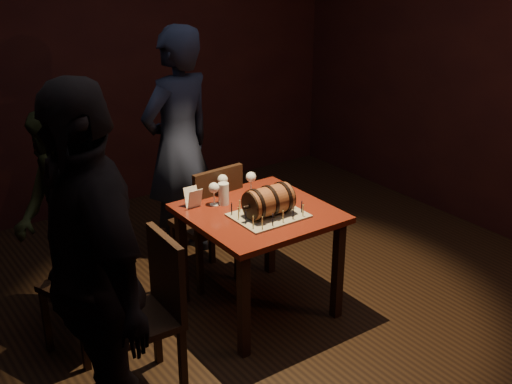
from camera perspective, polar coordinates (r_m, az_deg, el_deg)
room_shell at (r=3.79m, az=0.47°, el=6.07°), size 5.04×5.04×2.80m
pub_table at (r=4.26m, az=0.22°, el=-3.01°), size 0.90×0.90×0.75m
cake_board at (r=4.12m, az=1.13°, el=-2.10°), size 0.45×0.35×0.01m
barrel_cake at (r=4.08m, az=1.13°, el=-0.81°), size 0.35×0.21×0.21m
birthday_candles at (r=4.11m, az=1.13°, el=-1.50°), size 0.40×0.30×0.09m
wine_glass_left at (r=4.26m, az=-3.76°, el=0.29°), size 0.07×0.07×0.16m
wine_glass_mid at (r=4.39m, az=-2.98°, el=1.02°), size 0.07×0.07×0.16m
wine_glass_right at (r=4.43m, az=-0.45°, el=1.26°), size 0.07×0.07×0.16m
pint_of_ale at (r=4.28m, az=-2.90°, el=-0.19°), size 0.07×0.07×0.15m
menu_card at (r=4.26m, az=-5.60°, el=-0.53°), size 0.10×0.05×0.13m
chair_back at (r=4.65m, az=-4.02°, el=-2.37°), size 0.42×0.42×0.93m
chair_left_rear at (r=4.11m, az=-14.44°, el=-6.60°), size 0.52×0.52×0.93m
chair_left_front at (r=3.67m, az=-9.23°, el=-9.92°), size 0.42×0.42×0.93m
person_back at (r=4.93m, az=-6.90°, el=3.98°), size 0.76×0.60×1.84m
person_left_rear at (r=4.28m, az=-16.84°, el=-2.48°), size 0.57×0.72×1.47m
person_left_front at (r=3.08m, az=-14.40°, el=-7.61°), size 0.53×1.15×1.92m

